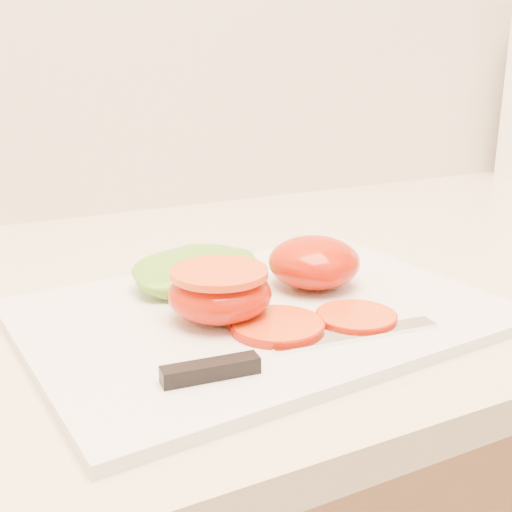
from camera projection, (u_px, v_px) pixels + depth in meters
name	position (u px, v px, depth m)	size (l,w,h in m)	color
cutting_board	(261.00, 313.00, 0.57)	(0.40, 0.29, 0.01)	silver
tomato_half_dome	(314.00, 262.00, 0.61)	(0.09, 0.09, 0.05)	#B21500
tomato_half_cut	(220.00, 292.00, 0.54)	(0.09, 0.09, 0.04)	#B21500
tomato_slice_0	(277.00, 326.00, 0.52)	(0.07, 0.07, 0.01)	#F55A17
tomato_slice_1	(356.00, 317.00, 0.54)	(0.07, 0.07, 0.01)	#F55A17
lettuce_leaf_0	(201.00, 271.00, 0.62)	(0.14, 0.10, 0.03)	#66B530
knife	(272.00, 355.00, 0.47)	(0.24, 0.04, 0.01)	silver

